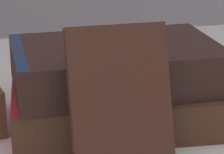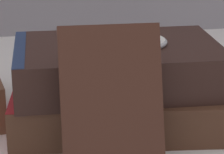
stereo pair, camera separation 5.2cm
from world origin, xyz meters
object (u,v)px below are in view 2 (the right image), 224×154
Objects in this scene: pocket_watch at (142,42)px; reading_glasses at (87,73)px; book_leaning_front at (112,106)px; book_flat_bottom at (121,105)px; book_flat_top at (113,66)px.

reading_glasses is at bearing 105.20° from pocket_watch.
book_flat_bottom is at bearing 76.08° from book_leaning_front.
book_flat_top is at bearing 176.83° from pocket_watch.
book_leaning_front reaches higher than reading_glasses.
pocket_watch is at bearing 64.56° from book_leaning_front.
pocket_watch is at bearing 9.48° from book_flat_bottom.
book_leaning_front is 1.18× the size of reading_glasses.
book_leaning_front is at bearing -98.85° from book_flat_top.
reading_glasses is at bearing 102.20° from book_flat_bottom.
reading_glasses is at bearing 89.82° from book_leaning_front.
pocket_watch is at bearing -3.39° from book_flat_top.
book_flat_bottom is 0.11m from book_leaning_front.
book_flat_top is 0.18m from reading_glasses.
book_flat_top reaches higher than reading_glasses.
book_flat_bottom is at bearing -91.02° from reading_glasses.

